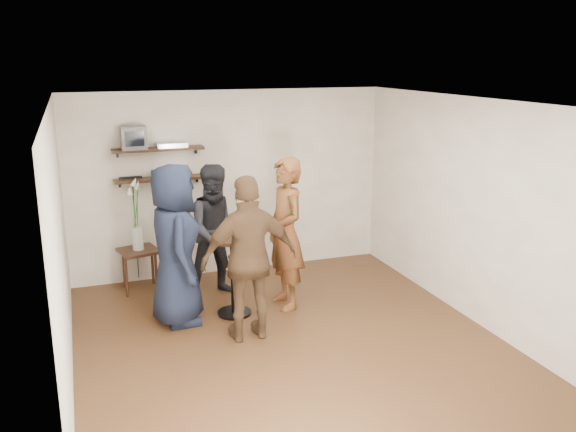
% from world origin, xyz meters
% --- Properties ---
extents(room, '(4.58, 5.08, 2.68)m').
position_xyz_m(room, '(0.00, 0.00, 1.30)').
color(room, '#412714').
rests_on(room, ground).
extents(shelf_upper, '(1.20, 0.25, 0.04)m').
position_xyz_m(shelf_upper, '(-1.00, 2.38, 1.85)').
color(shelf_upper, black).
rests_on(shelf_upper, room).
extents(shelf_lower, '(1.20, 0.25, 0.04)m').
position_xyz_m(shelf_lower, '(-1.00, 2.38, 1.45)').
color(shelf_lower, black).
rests_on(shelf_lower, room).
extents(crt_monitor, '(0.32, 0.30, 0.30)m').
position_xyz_m(crt_monitor, '(-1.31, 2.38, 2.02)').
color(crt_monitor, '#59595B').
rests_on(crt_monitor, shelf_upper).
extents(dvd_deck, '(0.40, 0.24, 0.06)m').
position_xyz_m(dvd_deck, '(-0.82, 2.38, 1.90)').
color(dvd_deck, silver).
rests_on(dvd_deck, shelf_upper).
extents(radio, '(0.22, 0.10, 0.10)m').
position_xyz_m(radio, '(-1.00, 2.38, 1.52)').
color(radio, black).
rests_on(radio, shelf_lower).
extents(power_strip, '(0.30, 0.05, 0.03)m').
position_xyz_m(power_strip, '(-1.38, 2.42, 1.48)').
color(power_strip, black).
rests_on(power_strip, shelf_lower).
extents(side_table, '(0.58, 0.58, 0.57)m').
position_xyz_m(side_table, '(-1.36, 2.13, 0.48)').
color(side_table, black).
rests_on(side_table, room).
extents(vase_lilies, '(0.19, 0.20, 0.99)m').
position_xyz_m(vase_lilies, '(-1.36, 2.12, 0.88)').
color(vase_lilies, silver).
rests_on(vase_lilies, side_table).
extents(drinks_table, '(0.53, 0.53, 0.98)m').
position_xyz_m(drinks_table, '(-0.38, 0.95, 0.63)').
color(drinks_table, black).
rests_on(drinks_table, room).
extents(wine_glass_fl, '(0.07, 0.07, 0.20)m').
position_xyz_m(wine_glass_fl, '(-0.43, 0.92, 1.11)').
color(wine_glass_fl, silver).
rests_on(wine_glass_fl, drinks_table).
extents(wine_glass_fr, '(0.07, 0.07, 0.22)m').
position_xyz_m(wine_glass_fr, '(-0.31, 0.93, 1.13)').
color(wine_glass_fr, silver).
rests_on(wine_glass_fr, drinks_table).
extents(wine_glass_bl, '(0.07, 0.07, 0.22)m').
position_xyz_m(wine_glass_bl, '(-0.41, 1.01, 1.13)').
color(wine_glass_bl, silver).
rests_on(wine_glass_bl, drinks_table).
extents(wine_glass_br, '(0.07, 0.07, 0.21)m').
position_xyz_m(wine_glass_br, '(-0.34, 0.96, 1.12)').
color(wine_glass_br, silver).
rests_on(wine_glass_br, drinks_table).
extents(person_plaid, '(0.49, 0.71, 1.88)m').
position_xyz_m(person_plaid, '(0.30, 0.99, 0.94)').
color(person_plaid, '#A4121D').
rests_on(person_plaid, room).
extents(person_dark, '(0.86, 0.68, 1.73)m').
position_xyz_m(person_dark, '(-0.40, 1.62, 0.87)').
color(person_dark, black).
rests_on(person_dark, room).
extents(person_navy, '(0.61, 0.93, 1.89)m').
position_xyz_m(person_navy, '(-1.05, 0.96, 0.94)').
color(person_navy, black).
rests_on(person_navy, room).
extents(person_brown, '(1.09, 0.47, 1.84)m').
position_xyz_m(person_brown, '(-0.36, 0.27, 0.92)').
color(person_brown, '#4D3521').
rests_on(person_brown, room).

